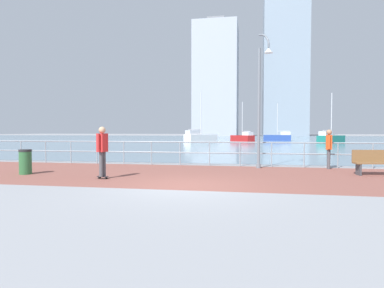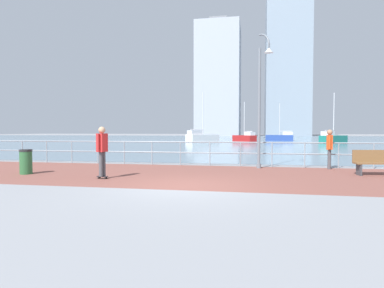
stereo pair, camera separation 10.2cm
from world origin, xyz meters
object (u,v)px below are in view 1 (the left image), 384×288
Objects in this scene: lamppost at (262,94)px; bystander at (329,146)px; park_bench at (376,162)px; sailboat_white at (243,138)px; skateboarder at (102,147)px; trash_bin at (25,162)px; sailboat_gray at (330,138)px; sailboat_navy at (200,137)px; sailboat_ivory at (278,137)px.

lamppost is 3.60m from bystander.
park_bench is at bearing -18.75° from lamppost.
skateboarder is at bearing -95.50° from sailboat_white.
sailboat_gray is (18.53, 33.77, 0.15)m from trash_bin.
bystander is at bearing -71.54° from sailboat_navy.
sailboat_white is (-5.61, -4.51, -0.01)m from sailboat_ivory.
bystander is (8.19, 4.38, -0.08)m from skateboarder.
trash_bin is 0.14× the size of sailboat_gray.
lamppost is at bearing 21.46° from trash_bin.
sailboat_ivory is (1.25, 39.91, -0.41)m from bystander.
sailboat_navy is at bearing 103.43° from lamppost.
bystander is at bearing -103.12° from sailboat_gray.
trash_bin is 0.15× the size of sailboat_ivory.
sailboat_navy is 7.52m from sailboat_white.
sailboat_navy is 1.18× the size of sailboat_white.
trash_bin is at bearing -92.13° from sailboat_navy.
skateboarder reaches higher than trash_bin.
park_bench is 0.27× the size of sailboat_ivory.
sailboat_ivory is (11.52, 9.17, -0.09)m from sailboat_navy.
skateboarder is 0.25× the size of sailboat_navy.
sailboat_white is at bearing 97.02° from bystander.
skateboarder is at bearing -113.83° from sailboat_gray.
skateboarder is (-5.36, -4.02, -2.12)m from lamppost.
bystander is 35.67m from sailboat_white.
trash_bin is at bearing -161.82° from bystander.
sailboat_gray is (17.25, -0.76, -0.05)m from sailboat_navy.
sailboat_navy is 1.16× the size of sailboat_ivory.
sailboat_gray is (11.34, -5.42, 0.05)m from sailboat_white.
park_bench is at bearing 9.09° from trash_bin.
park_bench is 41.66m from sailboat_ivory.
sailboat_ivory is (12.80, 43.70, 0.11)m from trash_bin.
sailboat_white is 12.57m from sailboat_gray.
park_bench is at bearing -100.28° from sailboat_gray.
sailboat_gray is at bearing 61.24° from trash_bin.
sailboat_navy is (-7.43, 31.11, -2.50)m from lamppost.
sailboat_white is at bearing 84.50° from skateboarder.
lamppost is at bearing -76.57° from sailboat_navy.
park_bench is 37.57m from sailboat_white.
sailboat_ivory is at bearing 38.79° from sailboat_white.
park_bench is at bearing -90.03° from sailboat_ivory.
sailboat_navy reaches higher than sailboat_ivory.
bystander is 0.24× the size of sailboat_navy.
trash_bin is 38.53m from sailboat_gray.
bystander is (2.83, 0.37, -2.19)m from lamppost.
sailboat_ivory is (0.02, 41.66, 0.10)m from park_bench.
sailboat_ivory is (4.09, 40.28, -2.60)m from lamppost.
sailboat_navy reaches higher than sailboat_white.
sailboat_white is (3.83, 39.78, -0.49)m from skateboarder.
sailboat_white is (7.19, 39.19, 0.10)m from trash_bin.
sailboat_navy is (-10.26, 30.74, -0.31)m from bystander.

